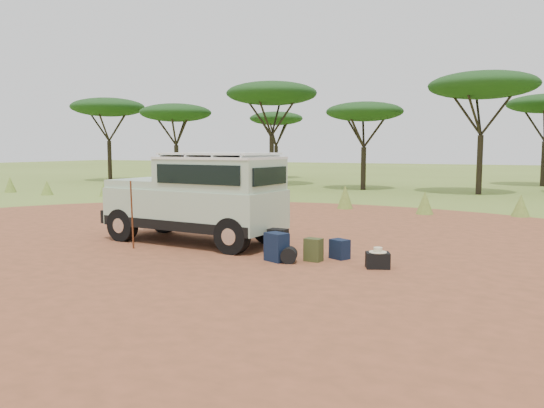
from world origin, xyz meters
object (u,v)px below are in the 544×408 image
at_px(safari_vehicle, 199,200).
at_px(duffel_navy, 340,249).
at_px(backpack_olive, 313,250).
at_px(backpack_navy, 277,247).
at_px(hard_case, 378,260).
at_px(backpack_black, 278,241).
at_px(walking_staff, 132,215).

bearing_deg(safari_vehicle, duffel_navy, -1.09).
bearing_deg(backpack_olive, safari_vehicle, 171.28).
bearing_deg(backpack_navy, hard_case, 30.11).
height_order(duffel_navy, hard_case, duffel_navy).
distance_m(backpack_olive, hard_case, 1.33).
xyz_separation_m(backpack_olive, duffel_navy, (0.40, 0.45, -0.03)).
bearing_deg(backpack_olive, backpack_black, 161.60).
bearing_deg(walking_staff, backpack_navy, -30.29).
relative_size(safari_vehicle, backpack_navy, 7.91).
bearing_deg(walking_staff, hard_case, -29.47).
xyz_separation_m(backpack_olive, hard_case, (1.33, -0.06, -0.08)).
height_order(safari_vehicle, duffel_navy, safari_vehicle).
distance_m(walking_staff, hard_case, 5.49).
relative_size(backpack_olive, duffel_navy, 1.14).
relative_size(walking_staff, backpack_navy, 2.72).
bearing_deg(hard_case, walking_staff, 163.17).
distance_m(walking_staff, duffel_navy, 4.66).
height_order(walking_staff, backpack_olive, walking_staff).
bearing_deg(duffel_navy, safari_vehicle, -159.19).
bearing_deg(backpack_olive, hard_case, 2.45).
xyz_separation_m(walking_staff, backpack_black, (3.11, 1.05, -0.51)).
height_order(walking_staff, hard_case, walking_staff).
xyz_separation_m(walking_staff, duffel_navy, (4.50, 1.07, -0.58)).
relative_size(backpack_olive, hard_case, 1.07).
bearing_deg(backpack_navy, safari_vehicle, 179.53).
relative_size(safari_vehicle, duffel_navy, 11.21).
height_order(backpack_navy, backpack_olive, backpack_navy).
relative_size(safari_vehicle, walking_staff, 2.91).
distance_m(walking_staff, backpack_navy, 3.48).
bearing_deg(backpack_olive, backpack_navy, -149.82).
bearing_deg(duffel_navy, walking_staff, -140.43).
bearing_deg(duffel_navy, hard_case, -2.63).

